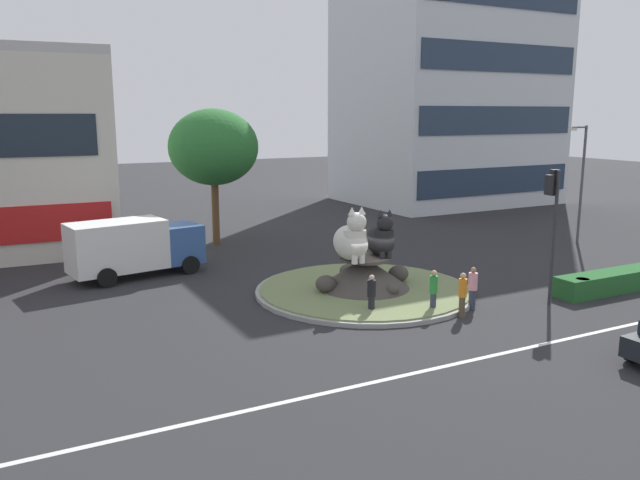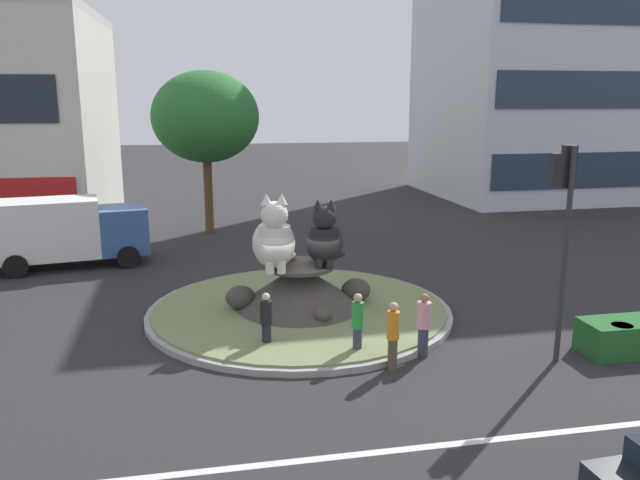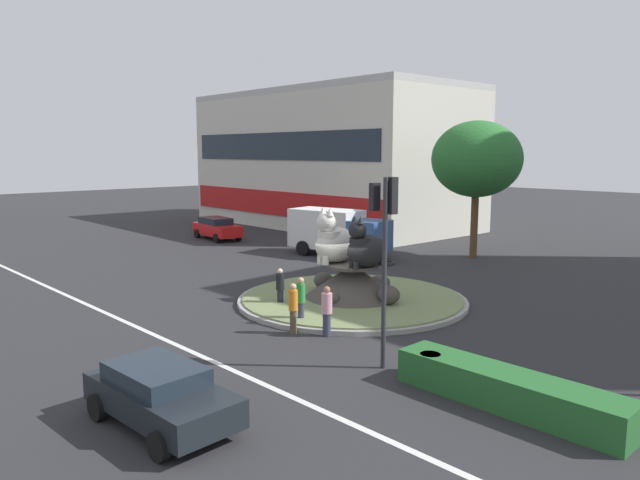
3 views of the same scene
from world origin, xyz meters
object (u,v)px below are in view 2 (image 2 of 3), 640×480
at_px(pedestrian_green_shirt, 358,323).
at_px(pedestrian_pink_shirt, 424,324).
at_px(litter_bin, 620,341).
at_px(cat_statue_white, 274,240).
at_px(traffic_light_mast, 564,207).
at_px(pedestrian_orange_shirt, 393,334).
at_px(office_tower, 560,19).
at_px(pedestrian_black_shirt, 266,320).
at_px(cat_statue_black, 325,240).
at_px(delivery_box_truck, 63,230).
at_px(broadleaf_tree_behind_island, 205,117).

bearing_deg(pedestrian_green_shirt, pedestrian_pink_shirt, -171.36).
bearing_deg(litter_bin, cat_statue_white, 150.45).
distance_m(traffic_light_mast, litter_bin, 4.05).
bearing_deg(pedestrian_orange_shirt, office_tower, 148.23).
height_order(pedestrian_pink_shirt, pedestrian_black_shirt, pedestrian_pink_shirt).
distance_m(pedestrian_pink_shirt, pedestrian_black_shirt, 4.19).
height_order(cat_statue_white, traffic_light_mast, traffic_light_mast).
bearing_deg(office_tower, cat_statue_white, -135.85).
bearing_deg(traffic_light_mast, pedestrian_orange_shirt, 93.56).
xyz_separation_m(cat_statue_black, pedestrian_pink_shirt, (1.84, -3.96, -1.47)).
bearing_deg(pedestrian_black_shirt, litter_bin, -14.52).
xyz_separation_m(cat_statue_white, pedestrian_pink_shirt, (3.45, -3.79, -1.57)).
bearing_deg(delivery_box_truck, litter_bin, -47.73).
distance_m(cat_statue_white, cat_statue_black, 1.62).
bearing_deg(cat_statue_black, delivery_box_truck, -118.39).
bearing_deg(broadleaf_tree_behind_island, traffic_light_mast, -65.08).
height_order(pedestrian_orange_shirt, pedestrian_green_shirt, pedestrian_orange_shirt).
distance_m(cat_statue_white, pedestrian_black_shirt, 3.07).
relative_size(cat_statue_white, pedestrian_green_shirt, 1.38).
xyz_separation_m(cat_statue_black, delivery_box_truck, (-9.21, 7.62, -0.87)).
distance_m(pedestrian_pink_shirt, delivery_box_truck, 16.02).
height_order(traffic_light_mast, pedestrian_orange_shirt, traffic_light_mast).
bearing_deg(pedestrian_green_shirt, office_tower, -109.13).
distance_m(cat_statue_black, office_tower, 32.45).
relative_size(broadleaf_tree_behind_island, delivery_box_truck, 1.23).
bearing_deg(traffic_light_mast, pedestrian_green_shirt, 83.22).
bearing_deg(broadleaf_tree_behind_island, office_tower, 21.00).
bearing_deg(cat_statue_white, office_tower, 138.34).
bearing_deg(pedestrian_orange_shirt, pedestrian_pink_shirt, 125.96).
relative_size(pedestrian_orange_shirt, litter_bin, 1.97).
distance_m(office_tower, pedestrian_black_shirt, 36.22).
bearing_deg(pedestrian_green_shirt, pedestrian_orange_shirt, 144.61).
height_order(cat_statue_black, broadleaf_tree_behind_island, broadleaf_tree_behind_island).
distance_m(broadleaf_tree_behind_island, pedestrian_green_shirt, 17.88).
height_order(cat_statue_black, pedestrian_green_shirt, cat_statue_black).
height_order(cat_statue_black, pedestrian_orange_shirt, cat_statue_black).
height_order(broadleaf_tree_behind_island, delivery_box_truck, broadleaf_tree_behind_island).
bearing_deg(litter_bin, pedestrian_orange_shirt, 175.96).
relative_size(cat_statue_black, traffic_light_mast, 0.38).
relative_size(broadleaf_tree_behind_island, pedestrian_black_shirt, 4.98).
bearing_deg(pedestrian_orange_shirt, traffic_light_mast, 92.21).
height_order(cat_statue_black, delivery_box_truck, cat_statue_black).
bearing_deg(broadleaf_tree_behind_island, pedestrian_green_shirt, -78.56).
relative_size(office_tower, pedestrian_pink_shirt, 13.83).
bearing_deg(pedestrian_green_shirt, traffic_light_mast, -173.62).
bearing_deg(cat_statue_black, pedestrian_black_shirt, -27.36).
relative_size(office_tower, pedestrian_black_shirt, 14.88).
distance_m(broadleaf_tree_behind_island, pedestrian_black_shirt, 16.73).
bearing_deg(broadleaf_tree_behind_island, pedestrian_black_shirt, -86.01).
relative_size(traffic_light_mast, pedestrian_green_shirt, 3.19).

